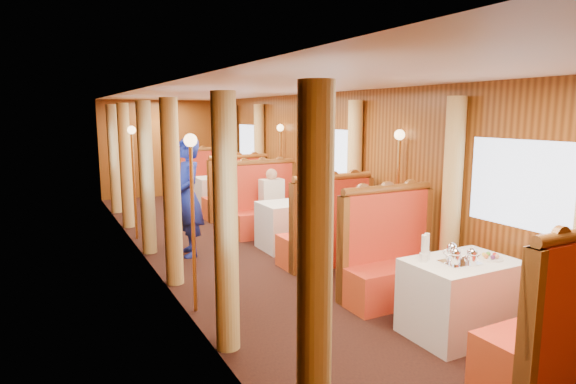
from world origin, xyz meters
TOP-DOWN VIEW (x-y plane):
  - floor at (0.00, 0.00)m, footprint 3.00×12.00m
  - ceiling at (0.00, 0.00)m, footprint 3.00×12.00m
  - wall_far at (0.00, 6.00)m, footprint 3.00×0.01m
  - wall_left at (-1.50, 0.00)m, footprint 0.01×12.00m
  - wall_right at (1.50, 0.00)m, footprint 0.01×12.00m
  - doorway_far at (0.00, 5.97)m, footprint 0.80×0.04m
  - table_near at (0.75, -3.50)m, footprint 1.05×0.72m
  - banquette_near_fwd at (0.75, -4.51)m, footprint 1.30×0.55m
  - banquette_near_aft at (0.75, -2.49)m, footprint 1.30×0.55m
  - table_mid at (0.75, 0.00)m, footprint 1.05×0.72m
  - banquette_mid_fwd at (0.75, -1.01)m, footprint 1.30×0.55m
  - banquette_mid_aft at (0.75, 1.01)m, footprint 1.30×0.55m
  - table_far at (0.75, 3.50)m, footprint 1.05×0.72m
  - banquette_far_fwd at (0.75, 2.49)m, footprint 1.30×0.55m
  - banquette_far_aft at (0.75, 4.51)m, footprint 1.30×0.55m
  - tea_tray at (0.66, -3.54)m, footprint 0.36×0.29m
  - teapot_left at (0.55, -3.58)m, footprint 0.20×0.17m
  - teapot_right at (0.70, -3.65)m, footprint 0.17×0.14m
  - teapot_back at (0.66, -3.44)m, footprint 0.19×0.17m
  - fruit_plate at (1.03, -3.59)m, footprint 0.23×0.23m
  - cup_inboard at (0.38, -3.35)m, footprint 0.08×0.08m
  - cup_outboard at (0.45, -3.31)m, footprint 0.08×0.08m
  - rose_vase_mid at (0.76, 0.04)m, footprint 0.06×0.06m
  - rose_vase_far at (0.73, 3.53)m, footprint 0.06×0.06m
  - window_left_near at (-1.49, -3.50)m, footprint 0.01×1.20m
  - curtain_left_near_a at (-1.38, -4.28)m, footprint 0.22×0.22m
  - curtain_left_near_b at (-1.38, -2.72)m, footprint 0.22×0.22m
  - window_right_near at (1.49, -3.50)m, footprint 0.01×1.20m
  - curtain_right_near_b at (1.38, -2.72)m, footprint 0.22×0.22m
  - window_left_mid at (-1.49, 0.00)m, footprint 0.01×1.20m
  - curtain_left_mid_a at (-1.38, -0.78)m, footprint 0.22×0.22m
  - curtain_left_mid_b at (-1.38, 0.78)m, footprint 0.22×0.22m
  - window_right_mid at (1.49, 0.00)m, footprint 0.01×1.20m
  - curtain_right_mid_a at (1.38, -0.78)m, footprint 0.22×0.22m
  - curtain_right_mid_b at (1.38, 0.78)m, footprint 0.22×0.22m
  - window_left_far at (-1.49, 3.50)m, footprint 0.01×1.20m
  - curtain_left_far_a at (-1.38, 2.72)m, footprint 0.22×0.22m
  - curtain_left_far_b at (-1.38, 4.28)m, footprint 0.22×0.22m
  - window_right_far at (1.49, 3.50)m, footprint 0.01×1.20m
  - curtain_right_far_a at (1.38, 2.72)m, footprint 0.22×0.22m
  - curtain_right_far_b at (1.38, 4.28)m, footprint 0.22×0.22m
  - sconce_left_fore at (-1.40, -1.75)m, footprint 0.14×0.14m
  - sconce_right_fore at (1.40, -1.75)m, footprint 0.14×0.14m
  - sconce_left_aft at (-1.40, 1.75)m, footprint 0.14×0.14m
  - sconce_right_aft at (1.40, 1.75)m, footprint 0.14×0.14m
  - steward at (-0.86, 0.36)m, footprint 0.46×0.68m
  - passenger at (0.75, 0.76)m, footprint 0.40×0.44m

SIDE VIEW (x-z plane):
  - floor at x=0.00m, z-range -0.01..0.01m
  - table_near at x=0.75m, z-range 0.00..0.75m
  - table_mid at x=0.75m, z-range 0.00..0.75m
  - table_far at x=0.75m, z-range 0.00..0.75m
  - banquette_near_fwd at x=0.75m, z-range -0.25..1.09m
  - banquette_near_aft at x=0.75m, z-range -0.25..1.09m
  - banquette_mid_fwd at x=0.75m, z-range -0.25..1.09m
  - banquette_mid_aft at x=0.75m, z-range -0.25..1.09m
  - banquette_far_fwd at x=0.75m, z-range -0.25..1.09m
  - banquette_far_aft at x=0.75m, z-range -0.25..1.09m
  - passenger at x=0.75m, z-range 0.36..1.12m
  - tea_tray at x=0.66m, z-range 0.75..0.76m
  - fruit_plate at x=1.03m, z-range 0.74..0.80m
  - teapot_right at x=0.70m, z-range 0.75..0.88m
  - teapot_back at x=0.66m, z-range 0.75..0.88m
  - teapot_left at x=0.55m, z-range 0.75..0.88m
  - cup_inboard at x=0.38m, z-range 0.72..0.99m
  - cup_outboard at x=0.45m, z-range 0.72..0.99m
  - steward at x=-0.86m, z-range 0.00..1.80m
  - rose_vase_mid at x=0.76m, z-range 0.75..1.11m
  - rose_vase_far at x=0.73m, z-range 0.75..1.11m
  - doorway_far at x=0.00m, z-range 0.00..2.00m
  - curtain_left_near_a at x=-1.38m, z-range 0.00..2.35m
  - curtain_left_near_b at x=-1.38m, z-range 0.00..2.35m
  - curtain_right_near_b at x=1.38m, z-range 0.00..2.35m
  - curtain_left_mid_a at x=-1.38m, z-range 0.00..2.35m
  - curtain_left_mid_b at x=-1.38m, z-range 0.00..2.35m
  - curtain_right_mid_a at x=1.38m, z-range 0.00..2.35m
  - curtain_right_mid_b at x=1.38m, z-range 0.00..2.35m
  - curtain_left_far_a at x=-1.38m, z-range 0.00..2.35m
  - curtain_left_far_b at x=-1.38m, z-range 0.00..2.35m
  - curtain_right_far_a at x=1.38m, z-range 0.00..2.35m
  - curtain_right_far_b at x=1.38m, z-range 0.00..2.35m
  - wall_far at x=0.00m, z-range 0.00..2.50m
  - wall_left at x=-1.50m, z-range 0.00..2.50m
  - wall_right at x=1.50m, z-range 0.00..2.50m
  - sconce_left_fore at x=-1.40m, z-range 0.41..2.36m
  - sconce_right_fore at x=1.40m, z-range 0.41..2.36m
  - sconce_left_aft at x=-1.40m, z-range 0.41..2.36m
  - sconce_right_aft at x=1.40m, z-range 0.41..2.36m
  - window_left_near at x=-1.49m, z-range 1.00..1.90m
  - window_right_near at x=1.49m, z-range 1.00..1.90m
  - window_left_mid at x=-1.49m, z-range 1.00..1.90m
  - window_right_mid at x=1.49m, z-range 1.00..1.90m
  - window_left_far at x=-1.49m, z-range 1.00..1.90m
  - window_right_far at x=1.49m, z-range 1.00..1.90m
  - ceiling at x=0.00m, z-range 2.49..2.51m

